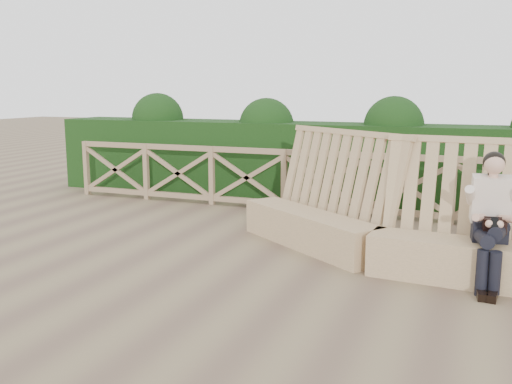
% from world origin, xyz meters
% --- Properties ---
extents(ground, '(60.00, 60.00, 0.00)m').
position_xyz_m(ground, '(0.00, 0.00, 0.00)').
color(ground, brown).
rests_on(ground, ground).
extents(bench, '(4.54, 2.26, 1.62)m').
position_xyz_m(bench, '(1.52, 1.02, 0.41)').
color(bench, '#957B55').
rests_on(bench, ground).
extents(woman, '(0.44, 0.90, 1.48)m').
position_xyz_m(woman, '(2.67, 0.56, 0.80)').
color(woman, black).
rests_on(woman, ground).
extents(guardrail, '(10.10, 0.09, 1.10)m').
position_xyz_m(guardrail, '(0.00, 3.50, 0.55)').
color(guardrail, '#7F6849').
rests_on(guardrail, ground).
extents(hedge, '(12.00, 1.20, 1.50)m').
position_xyz_m(hedge, '(0.00, 4.70, 0.75)').
color(hedge, black).
rests_on(hedge, ground).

